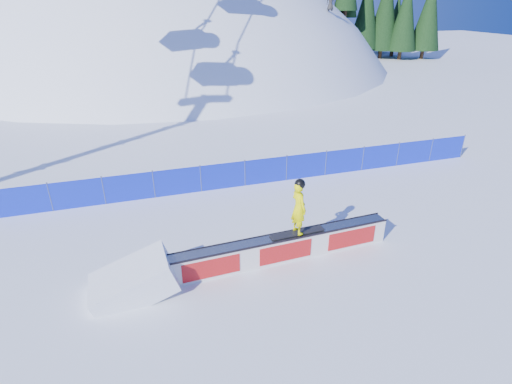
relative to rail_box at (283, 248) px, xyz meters
name	(u,v)px	position (x,y,z in m)	size (l,w,h in m)	color
ground	(305,232)	(1.41, 1.33, -0.44)	(160.00, 160.00, 0.00)	white
snow_hill	(182,192)	(1.41, 43.33, -18.44)	(64.00, 64.00, 64.00)	white
safety_fence	(266,171)	(1.41, 5.83, 0.16)	(22.05, 0.05, 1.30)	#0E23C2
rail_box	(283,248)	(0.00, 0.00, 0.00)	(7.49, 0.86, 0.90)	silver
snow_ramp	(135,291)	(-4.66, -0.21, -0.44)	(2.31, 1.54, 0.87)	white
snowboarder	(299,207)	(0.49, 0.02, 1.39)	(1.83, 0.71, 1.90)	black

